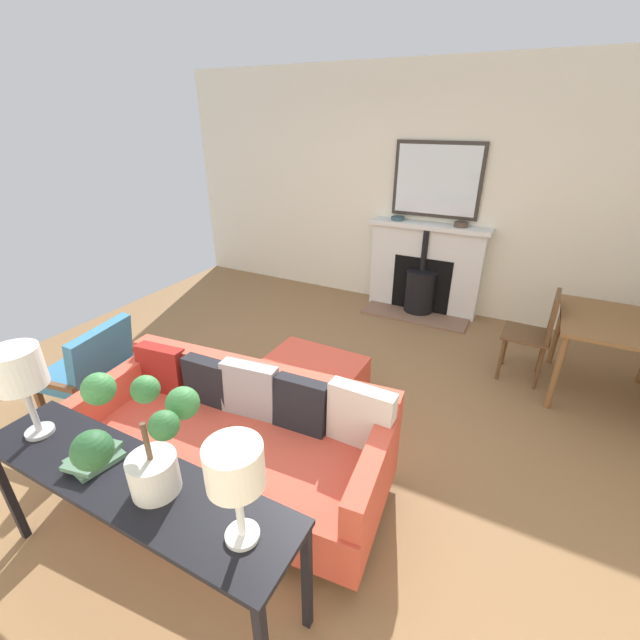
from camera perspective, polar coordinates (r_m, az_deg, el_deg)
ground_plane at (r=3.53m, az=-4.52°, el=-13.73°), size 5.81×6.24×0.01m
wall_left at (r=5.45m, az=11.80°, el=16.63°), size 0.12×6.24×2.82m
fireplace at (r=5.39m, az=13.91°, el=6.16°), size 0.62×1.42×1.10m
mirror_over_mantel at (r=5.26m, az=15.59°, el=17.82°), size 0.04×1.01×0.84m
mantel_bowl_near at (r=5.35m, az=10.53°, el=13.44°), size 0.17×0.17×0.04m
mantel_bowl_far at (r=5.18m, az=18.62°, el=12.21°), size 0.16×0.16×0.05m
sofa at (r=2.91m, az=-11.15°, el=-15.48°), size 1.06×2.07×0.81m
ottoman at (r=3.60m, az=-1.01°, el=-7.85°), size 0.63×0.82×0.40m
armchair_accent at (r=3.90m, az=-28.73°, el=-5.36°), size 0.76×0.69×0.79m
console_table at (r=2.33m, az=-24.31°, el=-20.18°), size 0.41×1.77×0.73m
table_lamp_near_end at (r=2.56m, az=-35.80°, el=-5.67°), size 0.24×0.24×0.51m
table_lamp_far_end at (r=1.65m, az=-11.48°, el=-19.37°), size 0.22×0.22×0.47m
potted_plant at (r=1.97m, az=-22.99°, el=-14.74°), size 0.47×0.46×0.59m
book_stack at (r=2.41m, az=-28.34°, el=-16.08°), size 0.26×0.23×0.05m
dining_table at (r=4.27m, az=35.18°, el=-1.37°), size 0.92×0.85×0.72m
dining_chair_near_fireplace at (r=4.25m, az=27.50°, el=-1.16°), size 0.41×0.41×0.88m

